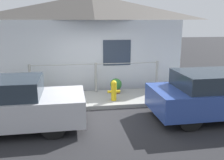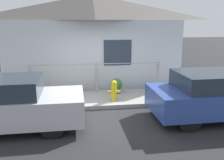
{
  "view_description": "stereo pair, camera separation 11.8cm",
  "coord_description": "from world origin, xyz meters",
  "px_view_note": "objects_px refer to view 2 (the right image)",
  "views": [
    {
      "loc": [
        -0.78,
        -7.54,
        2.86
      ],
      "look_at": [
        0.41,
        0.3,
        0.9
      ],
      "focal_mm": 40.0,
      "sensor_mm": 36.0,
      "label": 1
    },
    {
      "loc": [
        -0.66,
        -7.55,
        2.86
      ],
      "look_at": [
        0.41,
        0.3,
        0.9
      ],
      "focal_mm": 40.0,
      "sensor_mm": 36.0,
      "label": 2
    }
  ],
  "objects_px": {
    "fire_hydrant": "(114,90)",
    "potted_plant_corner": "(189,83)",
    "car_right": "(217,95)",
    "potted_plant_by_fence": "(35,86)",
    "potted_plant_near_hydrant": "(116,85)",
    "car_left": "(1,104)"
  },
  "relations": [
    {
      "from": "fire_hydrant",
      "to": "potted_plant_corner",
      "type": "relative_size",
      "value": 1.54
    },
    {
      "from": "potted_plant_by_fence",
      "to": "potted_plant_corner",
      "type": "distance_m",
      "value": 5.89
    },
    {
      "from": "fire_hydrant",
      "to": "car_left",
      "type": "bearing_deg",
      "value": -153.22
    },
    {
      "from": "potted_plant_near_hydrant",
      "to": "potted_plant_corner",
      "type": "relative_size",
      "value": 1.23
    },
    {
      "from": "fire_hydrant",
      "to": "potted_plant_near_hydrant",
      "type": "height_order",
      "value": "fire_hydrant"
    },
    {
      "from": "potted_plant_by_fence",
      "to": "potted_plant_corner",
      "type": "bearing_deg",
      "value": 1.27
    },
    {
      "from": "car_left",
      "to": "potted_plant_near_hydrant",
      "type": "height_order",
      "value": "car_left"
    },
    {
      "from": "car_left",
      "to": "fire_hydrant",
      "type": "bearing_deg",
      "value": 26.07
    },
    {
      "from": "potted_plant_corner",
      "to": "potted_plant_near_hydrant",
      "type": "bearing_deg",
      "value": -175.97
    },
    {
      "from": "car_left",
      "to": "potted_plant_corner",
      "type": "bearing_deg",
      "value": 21.87
    },
    {
      "from": "potted_plant_near_hydrant",
      "to": "car_left",
      "type": "bearing_deg",
      "value": -144.43
    },
    {
      "from": "car_left",
      "to": "potted_plant_by_fence",
      "type": "relative_size",
      "value": 6.64
    },
    {
      "from": "fire_hydrant",
      "to": "potted_plant_corner",
      "type": "distance_m",
      "value": 3.32
    },
    {
      "from": "car_right",
      "to": "potted_plant_by_fence",
      "type": "bearing_deg",
      "value": 154.56
    },
    {
      "from": "car_left",
      "to": "car_right",
      "type": "distance_m",
      "value": 5.98
    },
    {
      "from": "car_left",
      "to": "car_right",
      "type": "xyz_separation_m",
      "value": [
        5.98,
        -0.0,
        0.01
      ]
    },
    {
      "from": "potted_plant_near_hydrant",
      "to": "potted_plant_corner",
      "type": "xyz_separation_m",
      "value": [
        2.95,
        0.21,
        -0.06
      ]
    },
    {
      "from": "car_left",
      "to": "potted_plant_corner",
      "type": "distance_m",
      "value": 6.88
    },
    {
      "from": "car_right",
      "to": "potted_plant_by_fence",
      "type": "relative_size",
      "value": 6.24
    },
    {
      "from": "potted_plant_near_hydrant",
      "to": "potted_plant_corner",
      "type": "distance_m",
      "value": 2.95
    },
    {
      "from": "potted_plant_near_hydrant",
      "to": "potted_plant_by_fence",
      "type": "xyz_separation_m",
      "value": [
        -2.94,
        0.08,
        0.05
      ]
    },
    {
      "from": "car_right",
      "to": "potted_plant_by_fence",
      "type": "xyz_separation_m",
      "value": [
        -5.52,
        2.51,
        -0.21
      ]
    }
  ]
}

